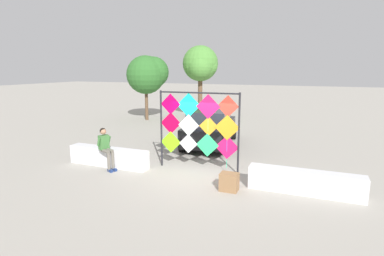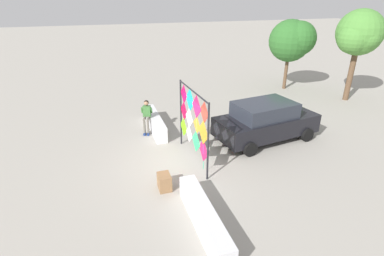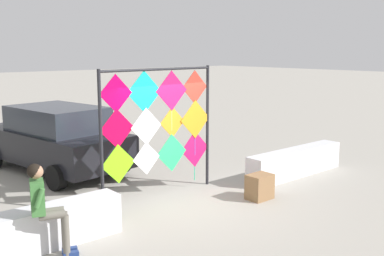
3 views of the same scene
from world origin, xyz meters
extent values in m
plane|color=#9E998E|center=(0.00, 0.00, 0.00)|extent=(120.00, 120.00, 0.00)
cube|color=silver|center=(-3.55, -0.23, 0.35)|extent=(3.31, 0.50, 0.70)
cube|color=silver|center=(3.55, -0.23, 0.35)|extent=(3.31, 0.50, 0.70)
cylinder|color=#232328|center=(-1.67, 0.57, 1.44)|extent=(0.07, 0.07, 2.89)
cylinder|color=#232328|center=(1.28, 0.70, 1.44)|extent=(0.07, 0.07, 2.89)
cylinder|color=#232328|center=(-0.20, 0.64, 2.84)|extent=(2.95, 0.19, 0.06)
cube|color=#82F617|center=(-1.29, 0.58, 0.96)|extent=(0.82, 0.05, 0.82)
cube|color=white|center=(-0.58, 0.60, 0.96)|extent=(0.72, 0.04, 0.72)
cube|color=#2ED976|center=(0.15, 0.65, 0.96)|extent=(0.86, 0.05, 0.86)
cube|color=#DA175D|center=(0.87, 0.69, 0.94)|extent=(0.87, 0.05, 0.87)
cylinder|color=#16E59B|center=(0.87, 0.70, 0.34)|extent=(0.02, 0.02, 0.33)
cube|color=#F50538|center=(-1.28, 0.60, 1.68)|extent=(0.82, 0.05, 0.82)
cylinder|color=#16E5BA|center=(-1.28, 0.61, 1.15)|extent=(0.02, 0.02, 0.24)
cube|color=white|center=(-0.57, 0.60, 1.65)|extent=(0.80, 0.05, 0.80)
cylinder|color=#3816E5|center=(-0.57, 0.61, 1.11)|extent=(0.02, 0.02, 0.28)
cube|color=orange|center=(0.18, 0.67, 1.65)|extent=(0.70, 0.04, 0.70)
cube|color=orange|center=(0.87, 0.67, 1.65)|extent=(0.90, 0.05, 0.90)
cylinder|color=blue|center=(0.87, 0.68, 1.00)|extent=(0.02, 0.02, 0.41)
cube|color=#E60450|center=(-1.29, 0.60, 2.39)|extent=(0.78, 0.05, 0.78)
cylinder|color=#16E5A0|center=(-1.29, 0.61, 1.89)|extent=(0.02, 0.02, 0.23)
cube|color=#15EDCA|center=(-0.58, 0.64, 2.38)|extent=(0.90, 0.05, 0.90)
cube|color=#F91960|center=(0.16, 0.66, 2.36)|extent=(0.88, 0.05, 0.88)
cylinder|color=#16E5A4|center=(0.16, 0.67, 1.70)|extent=(0.02, 0.02, 0.45)
cube|color=red|center=(0.87, 0.70, 2.40)|extent=(0.78, 0.05, 0.78)
cylinder|color=#666056|center=(-3.11, -0.81, 0.35)|extent=(0.11, 0.11, 0.70)
cylinder|color=#666056|center=(-3.29, -0.74, 0.73)|extent=(0.41, 0.25, 0.13)
cube|color=navy|center=(-3.05, -0.83, 0.04)|extent=(0.26, 0.17, 0.09)
cylinder|color=#666056|center=(-3.05, -0.65, 0.35)|extent=(0.11, 0.11, 0.70)
cylinder|color=#666056|center=(-3.23, -0.58, 0.73)|extent=(0.41, 0.25, 0.13)
cube|color=navy|center=(-2.99, -0.67, 0.04)|extent=(0.26, 0.17, 0.09)
cube|color=#3D7538|center=(-3.45, -0.60, 1.02)|extent=(0.31, 0.40, 0.52)
sphere|color=#A37556|center=(-3.45, -0.60, 1.42)|extent=(0.22, 0.22, 0.22)
sphere|color=black|center=(-3.46, -0.59, 1.44)|extent=(0.22, 0.22, 0.22)
cylinder|color=#3D7538|center=(-3.50, -0.82, 1.07)|extent=(0.19, 0.13, 0.31)
cylinder|color=#3D7538|center=(-3.35, -0.40, 1.07)|extent=(0.19, 0.13, 0.31)
cube|color=black|center=(-0.99, 4.32, 0.71)|extent=(2.61, 4.80, 0.81)
cube|color=#282D38|center=(-0.97, 4.16, 1.44)|extent=(2.08, 2.78, 0.65)
cylinder|color=black|center=(-2.19, 5.71, 0.30)|extent=(0.33, 0.64, 0.61)
cylinder|color=black|center=(-0.26, 6.00, 0.30)|extent=(0.33, 0.64, 0.61)
cylinder|color=black|center=(-1.73, 2.64, 0.30)|extent=(0.33, 0.64, 0.61)
cylinder|color=black|center=(0.20, 2.93, 0.30)|extent=(0.33, 0.64, 0.61)
cube|color=olive|center=(1.40, -0.88, 0.28)|extent=(0.55, 0.41, 0.56)
cylinder|color=brown|center=(-4.40, 11.98, 1.63)|extent=(0.33, 0.33, 3.26)
sphere|color=#4C8938|center=(-4.40, 11.98, 4.04)|extent=(2.59, 2.59, 2.59)
sphere|color=#4C8938|center=(-3.82, 11.93, 3.85)|extent=(1.45, 1.45, 1.45)
sphere|color=#4C8938|center=(-4.17, 11.91, 4.42)|extent=(1.53, 1.53, 1.53)
sphere|color=#4C8938|center=(-4.22, 11.44, 3.77)|extent=(1.77, 1.77, 1.77)
cylinder|color=brown|center=(-7.67, 9.69, 1.21)|extent=(0.22, 0.22, 2.42)
sphere|color=#2D6628|center=(-7.67, 9.69, 3.23)|extent=(2.72, 2.72, 2.72)
sphere|color=#2D6628|center=(-7.26, 10.04, 3.41)|extent=(2.21, 2.21, 2.21)
camera|label=1|loc=(3.71, -9.57, 3.69)|focal=28.83mm
camera|label=2|loc=(9.74, -2.53, 6.06)|focal=28.08mm
camera|label=3|loc=(-5.97, -7.20, 3.25)|focal=42.41mm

